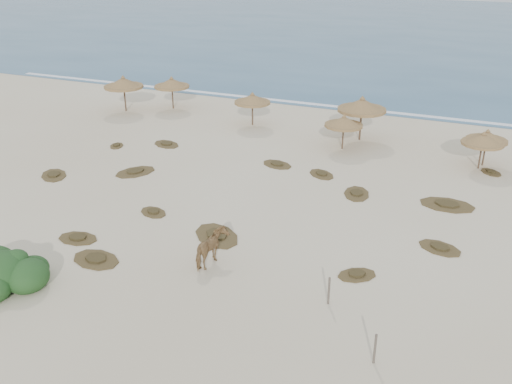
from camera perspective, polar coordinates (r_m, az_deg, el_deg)
ground at (r=26.51m, az=-4.59°, el=-5.81°), size 160.00×160.00×0.00m
ocean at (r=96.82m, az=16.73°, el=15.28°), size 200.00×100.00×0.01m
foam_line at (r=49.34m, az=9.36°, el=8.27°), size 70.00×0.60×0.01m
palapa_0 at (r=48.55m, az=-13.11°, el=10.54°), size 4.09×4.09×2.99m
palapa_1 at (r=48.65m, az=-8.42°, el=10.69°), size 3.00×3.00×2.74m
palapa_2 at (r=43.63m, az=-0.36°, el=9.25°), size 2.89×2.89×2.60m
palapa_3 at (r=40.80m, az=10.55°, el=8.48°), size 3.96×3.96×3.21m
palapa_4 at (r=38.88m, az=8.78°, el=6.92°), size 3.09×3.09×2.44m
palapa_5 at (r=37.67m, az=21.75°, el=4.87°), size 2.99×2.99×2.42m
palapa_6 at (r=38.30m, az=22.10°, el=5.11°), size 2.60×2.60×2.41m
horse at (r=24.97m, az=-4.48°, el=-5.68°), size 0.95×1.95×1.61m
fence_post_near at (r=22.70m, az=7.30°, el=-9.77°), size 0.11×0.11×1.20m
fence_post_far at (r=20.18m, az=11.80°, el=-15.10°), size 0.11×0.11×1.18m
bush at (r=25.85m, az=-24.03°, el=-7.44°), size 3.84×3.38×1.72m
scrub_0 at (r=36.59m, az=-19.57°, el=1.61°), size 2.61×2.59×0.16m
scrub_1 at (r=35.75m, az=-11.98°, el=1.99°), size 2.71×3.03×0.16m
scrub_2 at (r=30.31m, az=-10.23°, el=-1.99°), size 1.95×1.64×0.16m
scrub_3 at (r=32.47m, az=10.03°, el=-0.15°), size 1.85×2.42×0.16m
scrub_4 at (r=27.84m, az=17.91°, el=-5.33°), size 2.37×1.95×0.16m
scrub_5 at (r=32.34m, az=18.57°, el=-1.20°), size 2.94×1.93×0.16m
scrub_6 at (r=40.28m, az=-8.94°, el=4.76°), size 2.49×2.10×0.16m
scrub_7 at (r=34.85m, az=6.57°, el=1.79°), size 2.24×2.15×0.16m
scrub_8 at (r=40.65m, az=-13.77°, el=4.53°), size 1.38×1.61×0.16m
scrub_9 at (r=27.62m, az=-3.95°, el=-4.35°), size 3.38×3.18×0.16m
scrub_10 at (r=37.77m, az=22.45°, el=1.85°), size 1.70×1.77×0.16m
scrub_11 at (r=28.62m, az=-17.39°, el=-4.42°), size 2.07×1.41×0.16m
scrub_12 at (r=24.90m, az=10.06°, el=-8.14°), size 2.04×1.93×0.16m
scrub_13 at (r=36.18m, az=2.12°, el=2.79°), size 2.40×1.96×0.16m
scrub_14 at (r=26.60m, az=-15.72°, el=-6.49°), size 2.61×1.92×0.16m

